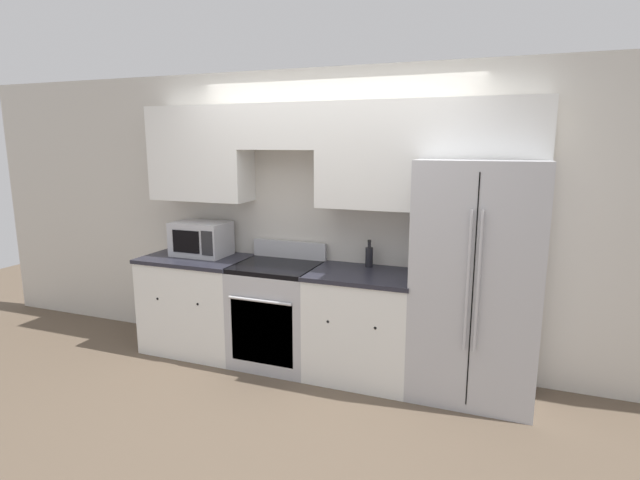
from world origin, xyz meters
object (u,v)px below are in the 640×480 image
(refrigerator, at_px, (476,281))
(bottle, at_px, (369,256))
(microwave, at_px, (201,239))
(oven_range, at_px, (277,313))

(refrigerator, height_order, bottle, refrigerator)
(microwave, bearing_deg, refrigerator, -1.33)
(microwave, distance_m, bottle, 1.62)
(microwave, height_order, bottle, microwave)
(oven_range, distance_m, refrigerator, 1.74)
(bottle, bearing_deg, oven_range, -164.54)
(refrigerator, distance_m, microwave, 2.52)
(oven_range, xyz_separation_m, microwave, (-0.83, 0.09, 0.61))
(refrigerator, bearing_deg, bottle, 168.39)
(oven_range, bearing_deg, refrigerator, 1.07)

